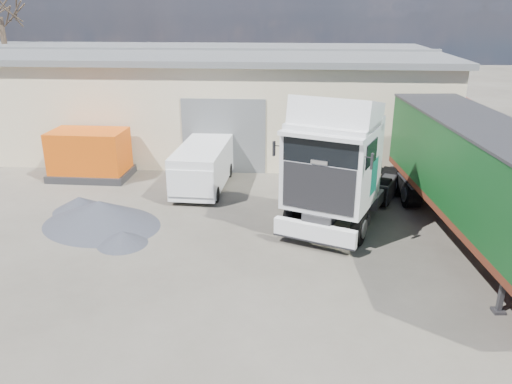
# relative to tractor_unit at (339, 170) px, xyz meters

# --- Properties ---
(ground) EXTENTS (120.00, 120.00, 0.00)m
(ground) POSITION_rel_tractor_unit_xyz_m (-3.00, -4.21, -2.08)
(ground) COLOR #282620
(ground) RESTS_ON ground
(warehouse) EXTENTS (30.60, 12.60, 5.42)m
(warehouse) POSITION_rel_tractor_unit_xyz_m (-8.99, 11.78, 0.58)
(warehouse) COLOR beige
(warehouse) RESTS_ON ground
(tractor_unit) EXTENTS (5.30, 7.75, 4.96)m
(tractor_unit) POSITION_rel_tractor_unit_xyz_m (0.00, 0.00, 0.00)
(tractor_unit) COLOR black
(tractor_unit) RESTS_ON ground
(box_trailer) EXTENTS (3.73, 12.62, 4.13)m
(box_trailer) POSITION_rel_tractor_unit_xyz_m (4.45, -1.43, 0.44)
(box_trailer) COLOR #2D2D30
(box_trailer) RESTS_ON ground
(panel_van) EXTENTS (2.13, 4.81, 1.94)m
(panel_van) POSITION_rel_tractor_unit_xyz_m (-5.63, 3.26, -1.08)
(panel_van) COLOR black
(panel_van) RESTS_ON ground
(orange_skip) EXTENTS (3.66, 2.32, 2.27)m
(orange_skip) POSITION_rel_tractor_unit_xyz_m (-11.17, 4.51, -1.10)
(orange_skip) COLOR #2D2D30
(orange_skip) RESTS_ON ground
(gravel_heap) EXTENTS (5.90, 5.90, 0.96)m
(gravel_heap) POSITION_rel_tractor_unit_xyz_m (-8.78, -0.78, -1.64)
(gravel_heap) COLOR #20222A
(gravel_heap) RESTS_ON ground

